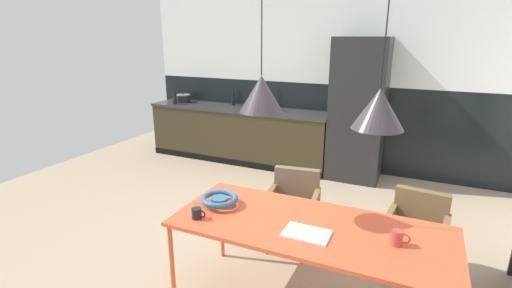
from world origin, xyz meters
name	(u,v)px	position (x,y,z in m)	size (l,w,h in m)	color
ground_plane	(252,257)	(0.00, 0.00, 0.00)	(8.19, 8.19, 0.00)	tan
back_wall_splashback_dark	(329,126)	(0.00, 2.89, 0.67)	(6.30, 0.12, 1.33)	black
back_wall_panel_upper	(335,39)	(0.00, 2.89, 2.00)	(6.30, 0.12, 1.33)	white
kitchen_counter	(238,134)	(-1.46, 2.53, 0.45)	(3.12, 0.63, 0.91)	#352F1B
refrigerator_column	(358,111)	(0.48, 2.53, 1.02)	(0.75, 0.60, 2.04)	#232326
dining_table	(309,230)	(0.69, -0.48, 0.71)	(2.00, 0.84, 0.75)	#DE522E
armchair_head_of_table	(418,223)	(1.41, 0.41, 0.49)	(0.53, 0.52, 0.75)	brown
armchair_near_window	(294,198)	(0.27, 0.40, 0.51)	(0.54, 0.53, 0.78)	brown
fruit_bowl	(219,199)	(-0.07, -0.47, 0.80)	(0.30, 0.30, 0.08)	#33607F
open_book	(307,233)	(0.71, -0.61, 0.75)	(0.32, 0.22, 0.02)	white
mug_glass_clear	(197,213)	(-0.10, -0.73, 0.79)	(0.12, 0.07, 0.08)	black
mug_tall_blue	(398,238)	(1.28, -0.49, 0.80)	(0.12, 0.07, 0.10)	#B23D33
cooking_pot	(183,98)	(-2.58, 2.58, 0.98)	(0.25, 0.25, 0.16)	black
bottle_wine_green	(270,103)	(-0.91, 2.58, 1.02)	(0.06, 0.06, 0.29)	#0F3319
bottle_spice_small	(233,99)	(-1.64, 2.70, 1.01)	(0.06, 0.06, 0.27)	black
bottle_vinegar_dark	(175,98)	(-2.60, 2.36, 1.01)	(0.06, 0.06, 0.24)	black
pendant_lamp_over_table_near	(261,94)	(0.29, -0.45, 1.67)	(0.31, 0.31, 1.08)	black
pendant_lamp_over_table_far	(379,109)	(1.09, -0.50, 1.64)	(0.32, 0.32, 1.10)	black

